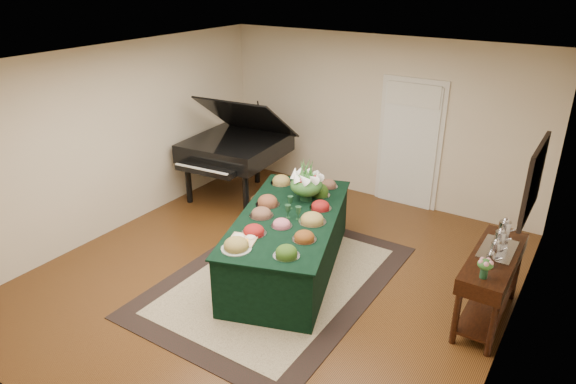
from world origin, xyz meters
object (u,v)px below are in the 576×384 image
Objects in this scene: grand_piano at (236,147)px; mahogany_sideboard at (492,270)px; buffet_table at (289,242)px; floral_centerpiece at (306,181)px.

mahogany_sideboard is (4.44, -1.20, -0.24)m from grand_piano.
buffet_table is 0.84m from floral_centerpiece.
floral_centerpiece is 0.24× the size of grand_piano.
grand_piano is at bearing 164.90° from mahogany_sideboard.
buffet_table is at bearing -36.76° from grand_piano.
floral_centerpiece is at bearing 96.07° from buffet_table.
grand_piano reaches higher than buffet_table.
buffet_table is at bearing -172.55° from mahogany_sideboard.
floral_centerpiece is at bearing 175.29° from mahogany_sideboard.
floral_centerpiece is 2.21m from grand_piano.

